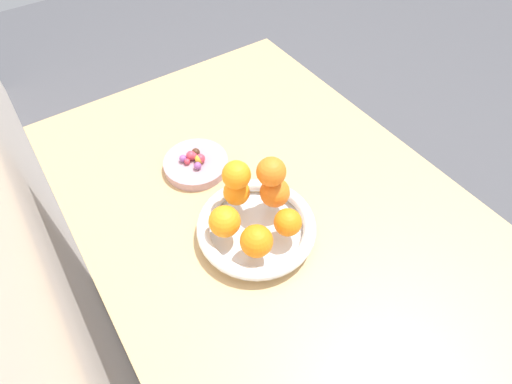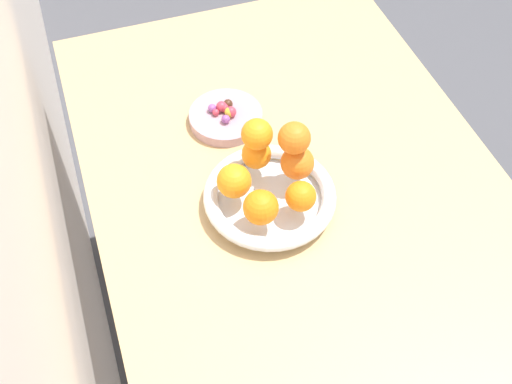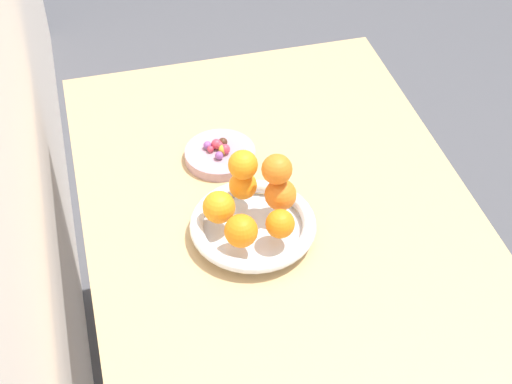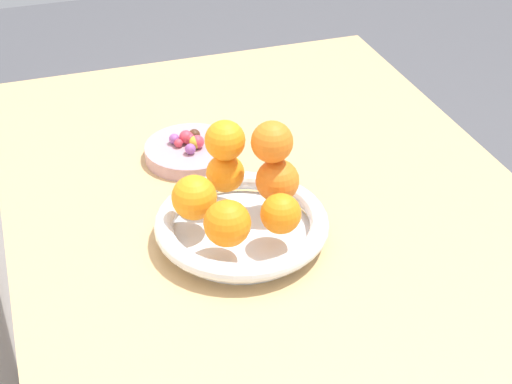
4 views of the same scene
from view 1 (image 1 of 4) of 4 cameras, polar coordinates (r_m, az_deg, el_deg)
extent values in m
plane|color=#4C4C51|center=(1.52, 1.16, -18.86)|extent=(6.00, 6.00, 0.00)
cube|color=tan|center=(0.88, 1.90, -2.17)|extent=(1.10, 0.76, 0.04)
cylinder|color=tan|center=(1.25, 29.17, -20.75)|extent=(0.05, 0.05, 0.70)
cylinder|color=tan|center=(1.54, 0.71, 6.90)|extent=(0.05, 0.05, 0.70)
cylinder|color=tan|center=(1.40, -21.37, -3.78)|extent=(0.05, 0.05, 0.70)
cylinder|color=silver|center=(0.81, 0.05, -5.67)|extent=(0.19, 0.19, 0.01)
torus|color=silver|center=(0.79, 0.06, -4.87)|extent=(0.24, 0.24, 0.03)
cylinder|color=#B28C99|center=(0.93, -8.55, 3.98)|extent=(0.15, 0.15, 0.02)
sphere|color=orange|center=(0.75, -4.49, -4.20)|extent=(0.06, 0.06, 0.06)
sphere|color=orange|center=(0.72, 0.07, -7.02)|extent=(0.06, 0.06, 0.06)
sphere|color=orange|center=(0.75, 4.57, -4.33)|extent=(0.05, 0.05, 0.05)
sphere|color=orange|center=(0.79, 2.71, -0.06)|extent=(0.06, 0.06, 0.06)
sphere|color=orange|center=(0.79, -2.80, -0.01)|extent=(0.05, 0.05, 0.05)
sphere|color=orange|center=(0.75, 2.19, 2.91)|extent=(0.06, 0.06, 0.06)
sphere|color=orange|center=(0.75, -2.82, 2.46)|extent=(0.06, 0.06, 0.06)
sphere|color=#8C4C99|center=(0.90, -8.34, 3.72)|extent=(0.02, 0.02, 0.02)
sphere|color=#C6384C|center=(0.91, -9.80, 4.30)|extent=(0.01, 0.01, 0.01)
sphere|color=#8C4C99|center=(0.92, -10.38, 4.72)|extent=(0.02, 0.02, 0.02)
sphere|color=#C6384C|center=(0.91, -7.96, 4.75)|extent=(0.02, 0.02, 0.02)
sphere|color=#C6384C|center=(0.92, -9.28, 5.16)|extent=(0.02, 0.02, 0.02)
sphere|color=gold|center=(0.91, -8.08, 4.67)|extent=(0.02, 0.02, 0.02)
sphere|color=#472819|center=(0.93, -8.60, 5.63)|extent=(0.02, 0.02, 0.02)
sphere|color=#C6384C|center=(0.92, -8.93, 5.07)|extent=(0.02, 0.02, 0.02)
camera|label=2|loc=(0.38, 153.87, -5.98)|focal=45.00mm
camera|label=3|loc=(0.74, 150.83, -12.11)|focal=55.00mm
camera|label=4|loc=(0.45, 130.63, -42.39)|focal=55.00mm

